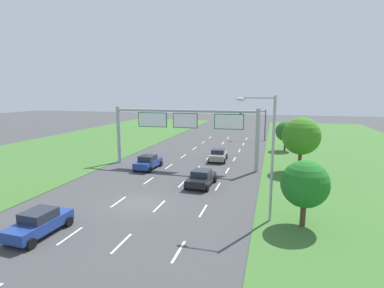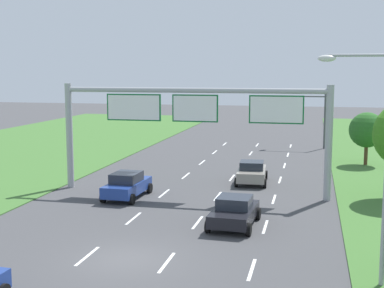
% 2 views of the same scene
% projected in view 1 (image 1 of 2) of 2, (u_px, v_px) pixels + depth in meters
% --- Properties ---
extents(ground_plane, '(200.00, 200.00, 0.00)m').
position_uv_depth(ground_plane, '(139.00, 204.00, 23.63)').
color(ground_plane, '#424244').
extents(grass_verge_left, '(24.00, 120.00, 0.06)m').
position_uv_depth(grass_verge_left, '(23.00, 160.00, 38.57)').
color(grass_verge_left, '#3D6B2D').
rests_on(grass_verge_left, ground_plane).
extents(lane_dashes_inner_left, '(0.14, 56.40, 0.01)m').
position_uv_depth(lane_dashes_inner_left, '(160.00, 173.00, 32.63)').
color(lane_dashes_inner_left, white).
rests_on(lane_dashes_inner_left, ground_plane).
extents(lane_dashes_inner_right, '(0.14, 56.40, 0.01)m').
position_uv_depth(lane_dashes_inner_right, '(190.00, 175.00, 31.73)').
color(lane_dashes_inner_right, white).
rests_on(lane_dashes_inner_right, ground_plane).
extents(lane_dashes_slip, '(0.14, 56.40, 0.01)m').
position_uv_depth(lane_dashes_slip, '(223.00, 178.00, 30.82)').
color(lane_dashes_slip, white).
rests_on(lane_dashes_slip, ground_plane).
extents(car_near_red, '(2.16, 4.23, 1.57)m').
position_uv_depth(car_near_red, '(39.00, 223.00, 18.39)').
color(car_near_red, navy).
rests_on(car_near_red, ground_plane).
extents(car_lead_silver, '(2.40, 4.15, 1.51)m').
position_uv_depth(car_lead_silver, '(201.00, 178.00, 28.10)').
color(car_lead_silver, black).
rests_on(car_lead_silver, ground_plane).
extents(car_mid_lane, '(2.20, 4.27, 1.60)m').
position_uv_depth(car_mid_lane, '(148.00, 162.00, 34.31)').
color(car_mid_lane, navy).
rests_on(car_mid_lane, ground_plane).
extents(car_far_ahead, '(2.34, 4.15, 1.54)m').
position_uv_depth(car_far_ahead, '(218.00, 155.00, 38.30)').
color(car_far_ahead, gray).
rests_on(car_far_ahead, ground_plane).
extents(sign_gantry, '(17.24, 0.44, 7.00)m').
position_uv_depth(sign_gantry, '(185.00, 125.00, 34.52)').
color(sign_gantry, '#9EA0A5').
rests_on(sign_gantry, ground_plane).
extents(traffic_light_mast, '(4.76, 0.49, 5.60)m').
position_uv_depth(traffic_light_mast, '(254.00, 119.00, 54.35)').
color(traffic_light_mast, '#47494F').
rests_on(traffic_light_mast, ground_plane).
extents(street_lamp, '(2.61, 0.32, 8.50)m').
position_uv_depth(street_lamp, '(267.00, 148.00, 19.69)').
color(street_lamp, '#9EA0A5').
rests_on(street_lamp, ground_plane).
extents(roadside_tree_near, '(3.06, 3.06, 4.44)m').
position_uv_depth(roadside_tree_near, '(305.00, 184.00, 19.16)').
color(roadside_tree_near, '#513823').
rests_on(roadside_tree_near, ground_plane).
extents(roadside_tree_mid, '(4.08, 4.08, 6.07)m').
position_uv_depth(roadside_tree_mid, '(301.00, 136.00, 32.35)').
color(roadside_tree_mid, '#513823').
rests_on(roadside_tree_mid, ground_plane).
extents(roadside_tree_far, '(2.92, 2.92, 4.44)m').
position_uv_depth(roadside_tree_far, '(286.00, 131.00, 44.41)').
color(roadside_tree_far, '#513823').
rests_on(roadside_tree_far, ground_plane).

